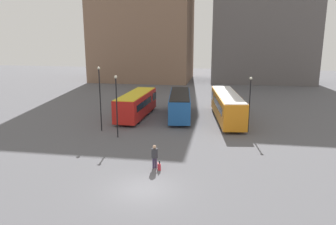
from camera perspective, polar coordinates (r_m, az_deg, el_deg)
ground_plane at (r=21.93m, az=-4.31°, el=-13.16°), size 160.00×160.00×0.00m
building_block_right at (r=72.76m, az=16.63°, el=17.63°), size 20.80×10.41×31.82m
bus_0 at (r=40.00m, az=-5.52°, el=1.48°), size 2.89×9.95×2.95m
bus_1 at (r=39.96m, az=2.07°, el=1.50°), size 3.67×10.64×2.91m
bus_2 at (r=39.09m, az=10.24°, el=1.22°), size 4.10×12.41×3.15m
traveler at (r=24.68m, az=-2.36°, el=-7.31°), size 0.61×0.61×1.81m
suitcase at (r=24.61m, az=-1.56°, el=-9.39°), size 0.31×0.38×0.75m
lamp_post_0 at (r=31.70m, az=-8.94°, el=1.84°), size 0.28×0.28×6.07m
lamp_post_1 at (r=34.21m, az=-11.76°, el=3.10°), size 0.28×0.28×6.68m
lamp_post_2 at (r=34.15m, az=14.04°, el=2.11°), size 0.28×0.28×5.73m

